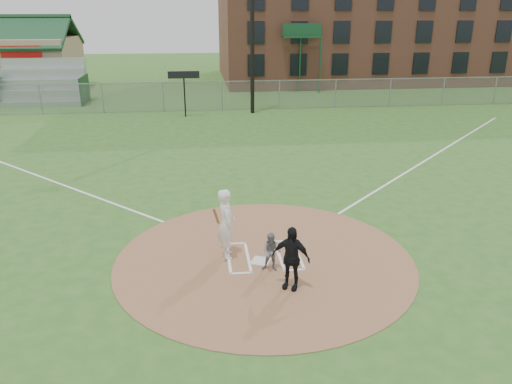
{
  "coord_description": "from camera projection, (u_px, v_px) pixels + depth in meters",
  "views": [
    {
      "loc": [
        -1.71,
        -12.48,
        6.68
      ],
      "look_at": [
        0.0,
        2.0,
        1.3
      ],
      "focal_mm": 35.0,
      "sensor_mm": 36.0,
      "label": 1
    }
  ],
  "objects": [
    {
      "name": "outfield_fence",
      "position": [
        222.0,
        96.0,
        34.27
      ],
      "size": [
        56.08,
        0.08,
        2.03
      ],
      "color": "slate",
      "rests_on": "ground"
    },
    {
      "name": "foul_line_first",
      "position": [
        428.0,
        159.0,
        23.5
      ],
      "size": [
        17.04,
        17.04,
        0.01
      ],
      "primitive_type": "cube",
      "rotation": [
        0.0,
        0.0,
        -0.79
      ],
      "color": "white",
      "rests_on": "ground"
    },
    {
      "name": "batter_at_plate",
      "position": [
        227.0,
        223.0,
        13.93
      ],
      "size": [
        0.67,
        1.08,
        2.02
      ],
      "color": "white",
      "rests_on": "dirt_circle"
    },
    {
      "name": "scoreboard_sign",
      "position": [
        184.0,
        80.0,
        31.84
      ],
      "size": [
        2.0,
        0.1,
        2.93
      ],
      "color": "black",
      "rests_on": "ground"
    },
    {
      "name": "foul_line_third",
      "position": [
        30.0,
        173.0,
        21.52
      ],
      "size": [
        17.04,
        17.04,
        0.01
      ],
      "primitive_type": "cube",
      "rotation": [
        0.0,
        0.0,
        0.79
      ],
      "color": "white",
      "rests_on": "ground"
    },
    {
      "name": "bleachers",
      "position": [
        42.0,
        82.0,
        36.56
      ],
      "size": [
        6.08,
        3.2,
        3.2
      ],
      "color": "#B7BABF",
      "rests_on": "ground"
    },
    {
      "name": "clubhouse",
      "position": [
        2.0,
        62.0,
        42.06
      ],
      "size": [
        12.2,
        8.71,
        6.23
      ],
      "color": "tan",
      "rests_on": "ground"
    },
    {
      "name": "batters_boxes",
      "position": [
        264.0,
        256.0,
        14.26
      ],
      "size": [
        2.08,
        1.88,
        0.01
      ],
      "color": "white",
      "rests_on": "dirt_circle"
    },
    {
      "name": "umpire",
      "position": [
        291.0,
        258.0,
        12.39
      ],
      "size": [
        1.06,
        0.82,
        1.67
      ],
      "primitive_type": "imported",
      "rotation": [
        0.0,
        0.0,
        -0.49
      ],
      "color": "black",
      "rests_on": "dirt_circle"
    },
    {
      "name": "home_plate",
      "position": [
        261.0,
        261.0,
        13.94
      ],
      "size": [
        0.66,
        0.66,
        0.03
      ],
      "primitive_type": "cube",
      "rotation": [
        0.0,
        0.0,
        -0.43
      ],
      "color": "silver",
      "rests_on": "dirt_circle"
    },
    {
      "name": "light_pole",
      "position": [
        252.0,
        9.0,
        31.62
      ],
      "size": [
        1.2,
        0.3,
        12.22
      ],
      "color": "black",
      "rests_on": "ground"
    },
    {
      "name": "dirt_circle",
      "position": [
        264.0,
        259.0,
        14.12
      ],
      "size": [
        8.4,
        8.4,
        0.02
      ],
      "primitive_type": "cylinder",
      "color": "#9A6B48",
      "rests_on": "ground"
    },
    {
      "name": "catcher",
      "position": [
        272.0,
        252.0,
        13.33
      ],
      "size": [
        0.62,
        0.54,
        1.07
      ],
      "primitive_type": "imported",
      "rotation": [
        0.0,
        0.0,
        -0.28
      ],
      "color": "slate",
      "rests_on": "dirt_circle"
    },
    {
      "name": "ground",
      "position": [
        264.0,
        259.0,
        14.13
      ],
      "size": [
        140.0,
        140.0,
        0.0
      ],
      "primitive_type": "plane",
      "color": "#315F20",
      "rests_on": "ground"
    }
  ]
}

